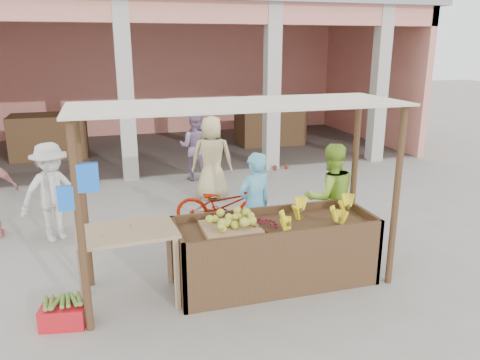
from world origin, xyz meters
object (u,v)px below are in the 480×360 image
object	(u,v)px
red_crate	(64,315)
vendor_green	(330,195)
side_table	(127,241)
vendor_blue	(255,202)
motorcycle	(223,204)
fruit_stall	(275,254)

from	to	relation	value
red_crate	vendor_green	bearing A→B (deg)	25.22
side_table	vendor_green	xyz separation A→B (m)	(3.03, 0.72, 0.08)
vendor_blue	motorcycle	xyz separation A→B (m)	(-0.18, 1.19, -0.41)
vendor_green	side_table	bearing A→B (deg)	17.41
fruit_stall	red_crate	xyz separation A→B (m)	(-2.63, -0.27, -0.27)
fruit_stall	vendor_green	world-z (taller)	vendor_green
fruit_stall	vendor_blue	size ratio (longest dim) A/B	1.53
fruit_stall	vendor_blue	world-z (taller)	vendor_blue
side_table	vendor_green	size ratio (longest dim) A/B	0.69
motorcycle	vendor_blue	bearing A→B (deg)	-152.62
side_table	motorcycle	size ratio (longest dim) A/B	0.72
vendor_green	red_crate	bearing A→B (deg)	19.43
red_crate	vendor_blue	bearing A→B (deg)	32.88
vendor_green	motorcycle	size ratio (longest dim) A/B	1.04
fruit_stall	red_crate	world-z (taller)	fruit_stall
fruit_stall	vendor_green	xyz separation A→B (m)	(1.17, 0.77, 0.47)
side_table	red_crate	distance (m)	1.06
fruit_stall	vendor_green	bearing A→B (deg)	33.30
fruit_stall	motorcycle	xyz separation A→B (m)	(-0.19, 2.03, 0.04)
vendor_blue	vendor_green	world-z (taller)	vendor_green
side_table	motorcycle	world-z (taller)	side_table
motorcycle	fruit_stall	bearing A→B (deg)	-155.72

